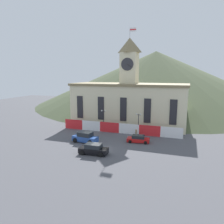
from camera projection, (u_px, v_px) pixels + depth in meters
The scene contains 10 objects.
ground_plane at pixel (99, 150), 39.10m from camera, with size 160.00×160.00×0.00m, color #4C4C51.
civic_building at pixel (129, 102), 57.16m from camera, with size 29.73×10.82×24.79m.
banner_fence at pixel (119, 128), 50.09m from camera, with size 28.14×0.12×2.33m.
hillside_backdrop at pixel (155, 78), 99.13m from camera, with size 105.42×105.42×23.46m, color #424C33.
street_lamp_right at pixel (104, 116), 51.89m from camera, with size 1.26×0.36×5.02m.
street_lamp_far_right at pixel (139, 119), 49.14m from camera, with size 1.26×0.36×4.74m.
car_red_sedan at pixel (138, 139), 43.38m from camera, with size 4.56×2.49×1.45m.
car_blue_van at pixel (85, 138), 43.39m from camera, with size 5.30×2.85×2.10m.
car_black_suv at pixel (94, 149), 37.04m from camera, with size 5.01×2.60×1.80m.
pedestrian at pixel (136, 132), 47.54m from camera, with size 0.51×0.51×1.67m.
Camera 1 is at (14.65, -34.43, 13.48)m, focal length 35.00 mm.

